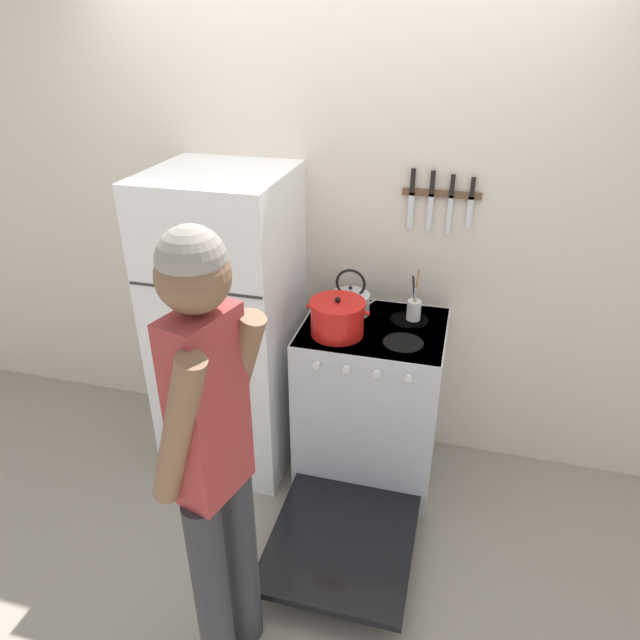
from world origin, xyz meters
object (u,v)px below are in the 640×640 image
at_px(refrigerator, 229,326).
at_px(person, 213,454).
at_px(tea_kettle, 350,300).
at_px(stove_range, 369,405).
at_px(dutch_oven_pot, 337,318).
at_px(utensil_jar, 414,308).

xyz_separation_m(refrigerator, person, (0.45, -1.17, 0.20)).
bearing_deg(tea_kettle, stove_range, -47.08).
distance_m(dutch_oven_pot, utensil_jar, 0.42).
distance_m(refrigerator, person, 1.27).
height_order(dutch_oven_pot, utensil_jar, utensil_jar).
bearing_deg(stove_range, dutch_oven_pot, -152.88).
height_order(refrigerator, utensil_jar, refrigerator).
xyz_separation_m(refrigerator, tea_kettle, (0.63, 0.16, 0.16)).
xyz_separation_m(stove_range, person, (-0.32, -1.17, 0.58)).
relative_size(refrigerator, tea_kettle, 6.42).
bearing_deg(utensil_jar, person, -110.64).
relative_size(utensil_jar, person, 0.15).
xyz_separation_m(dutch_oven_pot, person, (-0.16, -1.08, 0.03)).
xyz_separation_m(utensil_jar, person, (-0.50, -1.33, 0.05)).
bearing_deg(dutch_oven_pot, stove_range, 27.12).
bearing_deg(refrigerator, dutch_oven_pot, -8.21).
height_order(refrigerator, stove_range, refrigerator).
relative_size(refrigerator, utensil_jar, 6.09).
bearing_deg(stove_range, person, -105.42).
bearing_deg(stove_range, refrigerator, 179.60).
relative_size(stove_range, tea_kettle, 5.22).
relative_size(stove_range, person, 0.74).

